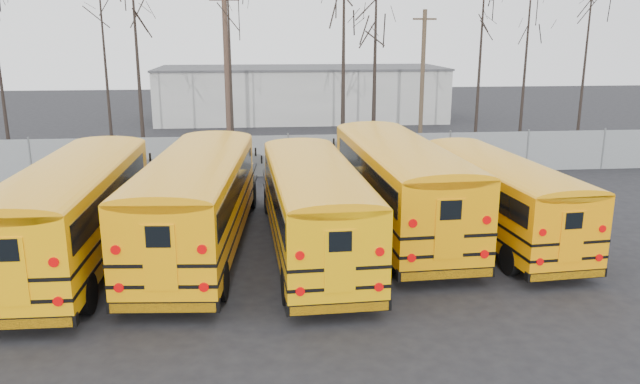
{
  "coord_description": "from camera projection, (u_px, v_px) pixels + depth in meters",
  "views": [
    {
      "loc": [
        -1.36,
        -17.61,
        6.84
      ],
      "look_at": [
        0.62,
        2.54,
        1.6
      ],
      "focal_mm": 35.0,
      "sensor_mm": 36.0,
      "label": 1
    }
  ],
  "objects": [
    {
      "name": "ground",
      "position": [
        308.0,
        265.0,
        18.81
      ],
      "size": [
        120.0,
        120.0,
        0.0
      ],
      "primitive_type": "plane",
      "color": "black",
      "rests_on": "ground"
    },
    {
      "name": "fence",
      "position": [
        288.0,
        156.0,
        30.12
      ],
      "size": [
        40.0,
        0.04,
        2.0
      ],
      "primitive_type": "cube",
      "color": "gray",
      "rests_on": "ground"
    },
    {
      "name": "distant_building",
      "position": [
        301.0,
        94.0,
        49.33
      ],
      "size": [
        22.0,
        8.0,
        4.0
      ],
      "primitive_type": "cube",
      "color": "#B4B3AE",
      "rests_on": "ground"
    },
    {
      "name": "bus_a",
      "position": [
        75.0,
        203.0,
        18.53
      ],
      "size": [
        2.75,
        11.5,
        3.21
      ],
      "rotation": [
        0.0,
        0.0,
        -0.01
      ],
      "color": "black",
      "rests_on": "ground"
    },
    {
      "name": "bus_b",
      "position": [
        198.0,
        194.0,
        19.41
      ],
      "size": [
        3.58,
        11.78,
        3.25
      ],
      "rotation": [
        0.0,
        0.0,
        -0.08
      ],
      "color": "black",
      "rests_on": "ground"
    },
    {
      "name": "bus_c",
      "position": [
        313.0,
        200.0,
        19.14
      ],
      "size": [
        2.98,
        11.07,
        3.07
      ],
      "rotation": [
        0.0,
        0.0,
        0.04
      ],
      "color": "black",
      "rests_on": "ground"
    },
    {
      "name": "bus_d",
      "position": [
        398.0,
        178.0,
        21.44
      ],
      "size": [
        3.24,
        11.93,
        3.31
      ],
      "rotation": [
        0.0,
        0.0,
        0.04
      ],
      "color": "black",
      "rests_on": "ground"
    },
    {
      "name": "bus_e",
      "position": [
        497.0,
        190.0,
        20.87
      ],
      "size": [
        3.14,
        10.29,
        2.84
      ],
      "rotation": [
        0.0,
        0.0,
        0.08
      ],
      "color": "black",
      "rests_on": "ground"
    },
    {
      "name": "utility_pole_left",
      "position": [
        227.0,
        72.0,
        34.02
      ],
      "size": [
        1.61,
        0.33,
        9.07
      ],
      "rotation": [
        0.0,
        0.0,
        -0.13
      ],
      "color": "#473328",
      "rests_on": "ground"
    },
    {
      "name": "utility_pole_right",
      "position": [
        422.0,
        79.0,
        36.37
      ],
      "size": [
        1.43,
        0.33,
        8.04
      ],
      "rotation": [
        0.0,
        0.0,
        0.16
      ],
      "color": "#493A29",
      "rests_on": "ground"
    },
    {
      "name": "tree_1",
      "position": [
        0.0,
        71.0,
        33.39
      ],
      "size": [
        0.26,
        0.26,
        9.54
      ],
      "primitive_type": "cone",
      "color": "black",
      "rests_on": "ground"
    },
    {
      "name": "tree_2",
      "position": [
        105.0,
        60.0,
        32.57
      ],
      "size": [
        0.26,
        0.26,
        10.79
      ],
      "primitive_type": "cone",
      "color": "black",
      "rests_on": "ground"
    },
    {
      "name": "tree_3",
      "position": [
        138.0,
        61.0,
        30.23
      ],
      "size": [
        0.26,
        0.26,
        10.86
      ],
      "primitive_type": "cone",
      "color": "black",
      "rests_on": "ground"
    },
    {
      "name": "tree_4",
      "position": [
        230.0,
        54.0,
        31.93
      ],
      "size": [
        0.26,
        0.26,
        11.39
      ],
      "primitive_type": "cone",
      "color": "black",
      "rests_on": "ground"
    },
    {
      "name": "tree_5",
      "position": [
        343.0,
        67.0,
        32.17
      ],
      "size": [
        0.26,
        0.26,
        10.08
      ],
      "primitive_type": "cone",
      "color": "black",
      "rests_on": "ground"
    },
    {
      "name": "tree_6",
      "position": [
        375.0,
        70.0,
        33.95
      ],
      "size": [
        0.26,
        0.26,
        9.55
      ],
      "primitive_type": "cone",
      "color": "black",
      "rests_on": "ground"
    },
    {
      "name": "tree_7",
      "position": [
        480.0,
        55.0,
        34.42
      ],
      "size": [
        0.26,
        0.26,
        11.08
      ],
      "primitive_type": "cone",
      "color": "black",
      "rests_on": "ground"
    },
    {
      "name": "tree_8",
      "position": [
        526.0,
        56.0,
        35.67
      ],
      "size": [
        0.26,
        0.26,
        10.87
      ],
      "primitive_type": "cone",
      "color": "black",
      "rests_on": "ground"
    },
    {
      "name": "tree_9",
      "position": [
        586.0,
        49.0,
        35.83
      ],
      "size": [
        0.26,
        0.26,
        11.62
      ],
      "primitive_type": "cone",
      "color": "black",
      "rests_on": "ground"
    }
  ]
}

